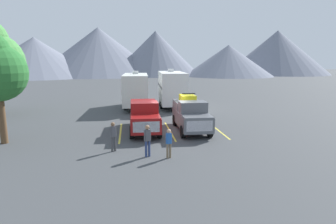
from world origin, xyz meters
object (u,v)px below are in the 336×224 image
object	(u,v)px
camper_trailer_a	(136,89)
person_a	(113,135)
pickup_truck_a	(144,115)
person_c	(169,141)
camper_trailer_b	(172,87)
pickup_truck_b	(191,114)
person_b	(147,139)

from	to	relation	value
camper_trailer_a	person_a	distance (m)	14.23
pickup_truck_a	person_a	distance (m)	4.90
pickup_truck_a	person_c	size ratio (longest dim) A/B	3.68
pickup_truck_a	camper_trailer_b	distance (m)	10.58
pickup_truck_a	person_a	world-z (taller)	pickup_truck_a
pickup_truck_a	pickup_truck_b	bearing A→B (deg)	-4.93
camper_trailer_a	pickup_truck_a	bearing A→B (deg)	-87.76
person_b	pickup_truck_a	bearing A→B (deg)	88.62
camper_trailer_a	person_c	bearing A→B (deg)	-85.19
camper_trailer_b	person_a	bearing A→B (deg)	-110.56
camper_trailer_b	person_c	world-z (taller)	camper_trailer_b
person_a	pickup_truck_a	bearing A→B (deg)	66.46
pickup_truck_b	camper_trailer_a	xyz separation A→B (m)	(-3.68, 9.90, 0.84)
pickup_truck_a	camper_trailer_a	distance (m)	9.67
person_c	pickup_truck_b	bearing A→B (deg)	67.44
pickup_truck_b	camper_trailer_b	size ratio (longest dim) A/B	0.65
camper_trailer_a	person_b	size ratio (longest dim) A/B	4.56
camper_trailer_b	person_b	size ratio (longest dim) A/B	4.76
pickup_truck_a	person_c	distance (m)	6.06
person_b	camper_trailer_b	bearing A→B (deg)	77.01
camper_trailer_a	person_a	xyz separation A→B (m)	(-1.58, -14.10, -1.07)
camper_trailer_a	camper_trailer_b	bearing A→B (deg)	4.92
person_a	person_c	world-z (taller)	person_a
person_a	person_c	size ratio (longest dim) A/B	1.07
person_a	camper_trailer_a	bearing A→B (deg)	83.62
pickup_truck_b	camper_trailer_a	size ratio (longest dim) A/B	0.68
camper_trailer_a	person_c	size ratio (longest dim) A/B	5.02
pickup_truck_a	camper_trailer_a	world-z (taller)	camper_trailer_a
pickup_truck_b	person_b	size ratio (longest dim) A/B	3.12
pickup_truck_a	pickup_truck_b	size ratio (longest dim) A/B	1.07
pickup_truck_b	person_c	bearing A→B (deg)	-112.56
pickup_truck_a	camper_trailer_a	bearing A→B (deg)	92.24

